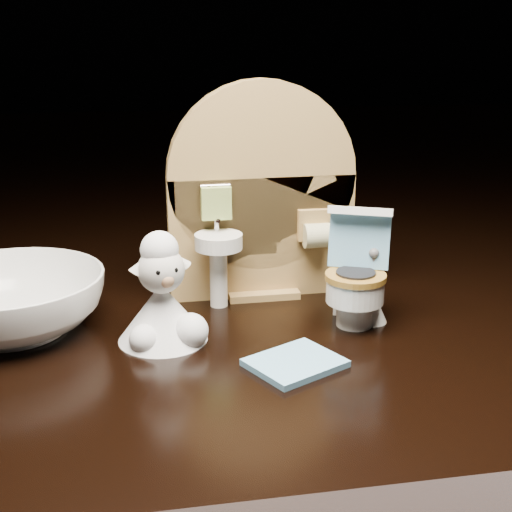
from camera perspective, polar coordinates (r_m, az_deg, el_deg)
The scene contains 6 objects.
backdrop_panel at distance 0.49m, azimuth 0.37°, elevation 4.15°, with size 0.13×0.05×0.15m.
toy_toilet at distance 0.46m, azimuth 8.08°, elevation -1.96°, with size 0.05×0.05×0.08m.
bath_mat at distance 0.41m, azimuth 3.14°, elevation -8.55°, with size 0.05×0.04×0.00m, color #69A7CC.
toilet_brush at distance 0.47m, azimuth 9.22°, elevation -3.69°, with size 0.02×0.02×0.05m.
plush_lamb at distance 0.43m, azimuth -7.46°, elevation -3.76°, with size 0.05×0.05×0.07m.
ceramic_bowl at distance 0.47m, azimuth -19.08°, elevation -3.59°, with size 0.12×0.12×0.04m, color white.
Camera 1 is at (-0.09, -0.41, 0.18)m, focal length 50.00 mm.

